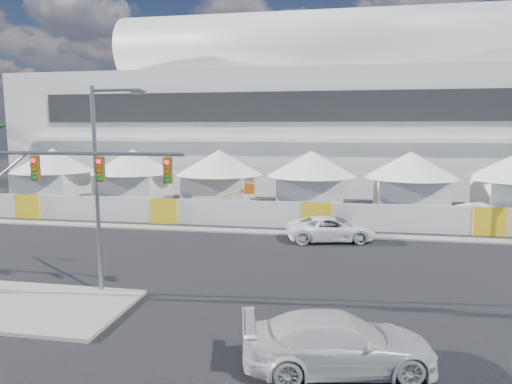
% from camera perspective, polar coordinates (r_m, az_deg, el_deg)
% --- Properties ---
extents(ground, '(160.00, 160.00, 0.00)m').
position_cam_1_polar(ground, '(21.94, -10.50, -12.05)').
color(ground, black).
rests_on(ground, ground).
extents(median_island, '(10.00, 5.00, 0.15)m').
position_cam_1_polar(median_island, '(22.33, -28.30, -12.33)').
color(median_island, gray).
rests_on(median_island, ground).
extents(stadium, '(80.00, 24.80, 21.98)m').
position_cam_1_polar(stadium, '(60.81, 11.53, 9.63)').
color(stadium, silver).
rests_on(stadium, ground).
extents(tent_row, '(53.40, 8.40, 5.40)m').
position_cam_1_polar(tent_row, '(44.02, 1.06, 2.30)').
color(tent_row, white).
rests_on(tent_row, ground).
extents(hoarding_fence, '(70.00, 0.25, 2.00)m').
position_cam_1_polar(hoarding_fence, '(34.40, 7.62, -2.96)').
color(hoarding_fence, silver).
rests_on(hoarding_fence, ground).
extents(sedan_silver, '(3.48, 4.87, 1.54)m').
position_cam_1_polar(sedan_silver, '(31.84, 9.79, -4.31)').
color(sedan_silver, '#9A9A9F').
rests_on(sedan_silver, ground).
extents(pickup_curb, '(3.92, 6.31, 1.63)m').
position_cam_1_polar(pickup_curb, '(30.99, 9.30, -4.55)').
color(pickup_curb, white).
rests_on(pickup_curb, ground).
extents(pickup_near, '(3.67, 6.36, 1.73)m').
position_cam_1_polar(pickup_near, '(15.10, 10.31, -18.01)').
color(pickup_near, silver).
rests_on(pickup_near, ground).
extents(lot_car_a, '(3.29, 4.39, 1.38)m').
position_cam_1_polar(lot_car_a, '(41.84, 26.22, -2.21)').
color(lot_car_a, white).
rests_on(lot_car_a, ground).
extents(lot_car_c, '(2.23, 5.32, 1.54)m').
position_cam_1_polar(lot_car_c, '(43.18, -18.35, -1.40)').
color(lot_car_c, '#A2A2A7').
rests_on(lot_car_c, ground).
extents(traffic_mast, '(9.78, 0.70, 7.16)m').
position_cam_1_polar(traffic_mast, '(22.17, -27.04, -1.48)').
color(traffic_mast, gray).
rests_on(traffic_mast, median_island).
extents(streetlight_median, '(2.52, 0.25, 9.12)m').
position_cam_1_polar(streetlight_median, '(21.21, -18.79, 1.94)').
color(streetlight_median, slate).
rests_on(streetlight_median, median_island).
extents(boom_lift, '(6.21, 1.58, 3.14)m').
position_cam_1_polar(boom_lift, '(37.65, -6.24, -2.24)').
color(boom_lift, '#C85F12').
rests_on(boom_lift, ground).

